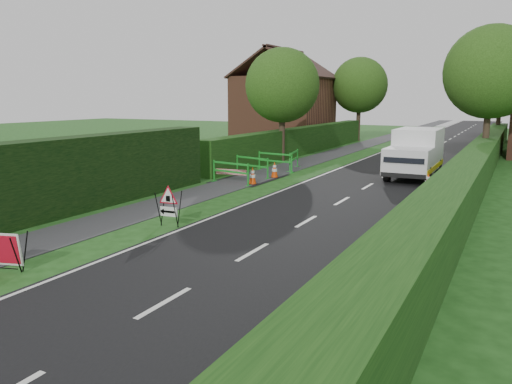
% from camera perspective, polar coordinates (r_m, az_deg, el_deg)
% --- Properties ---
extents(ground, '(120.00, 120.00, 0.00)m').
position_cam_1_polar(ground, '(13.01, -12.33, -6.42)').
color(ground, '#194112').
rests_on(ground, ground).
extents(road_surface, '(6.00, 90.00, 0.02)m').
position_cam_1_polar(road_surface, '(44.96, 20.64, 5.25)').
color(road_surface, black).
rests_on(road_surface, ground).
extents(footpath, '(2.00, 90.00, 0.02)m').
position_cam_1_polar(footpath, '(45.97, 13.80, 5.73)').
color(footpath, '#2D2D30').
rests_on(footpath, ground).
extents(hedge_west_near, '(1.10, 18.00, 2.50)m').
position_cam_1_polar(hedge_west_near, '(16.59, -25.71, -3.52)').
color(hedge_west_near, black).
rests_on(hedge_west_near, ground).
extents(hedge_west_far, '(1.00, 24.00, 1.80)m').
position_cam_1_polar(hedge_west_far, '(34.27, 5.17, 4.37)').
color(hedge_west_far, '#14380F').
rests_on(hedge_west_far, ground).
extents(hedge_east, '(1.20, 50.00, 1.50)m').
position_cam_1_polar(hedge_east, '(25.77, 23.93, 1.38)').
color(hedge_east, '#14380F').
rests_on(hedge_east, ground).
extents(house_west, '(7.50, 7.40, 7.88)m').
position_cam_1_polar(house_west, '(43.41, 3.20, 9.57)').
color(house_west, brown).
rests_on(house_west, ground).
extents(tree_nw, '(4.40, 4.40, 6.70)m').
position_cam_1_polar(tree_nw, '(30.25, 3.04, 12.06)').
color(tree_nw, '#2D2116').
rests_on(tree_nw, ground).
extents(tree_ne, '(5.20, 5.20, 7.79)m').
position_cam_1_polar(tree_ne, '(31.52, 25.30, 12.28)').
color(tree_ne, '#2D2116').
rests_on(tree_ne, ground).
extents(tree_fw, '(4.80, 4.80, 7.24)m').
position_cam_1_polar(tree_fw, '(45.28, 11.76, 11.86)').
color(tree_fw, '#2D2116').
rests_on(tree_fw, ground).
extents(tree_fe, '(4.20, 4.20, 6.33)m').
position_cam_1_polar(tree_fe, '(47.48, 26.20, 10.20)').
color(tree_fe, '#2D2116').
rests_on(tree_fe, ground).
extents(triangle_sign, '(0.79, 0.79, 1.05)m').
position_cam_1_polar(triangle_sign, '(14.90, -10.08, -1.24)').
color(triangle_sign, black).
rests_on(triangle_sign, ground).
extents(works_van, '(2.03, 5.08, 2.31)m').
position_cam_1_polar(works_van, '(24.96, 17.76, 4.35)').
color(works_van, silver).
rests_on(works_van, ground).
extents(traffic_cone_0, '(0.38, 0.38, 0.79)m').
position_cam_1_polar(traffic_cone_0, '(21.49, 19.06, 1.08)').
color(traffic_cone_0, black).
rests_on(traffic_cone_0, ground).
extents(traffic_cone_1, '(0.38, 0.38, 0.79)m').
position_cam_1_polar(traffic_cone_1, '(22.67, 20.57, 1.46)').
color(traffic_cone_1, black).
rests_on(traffic_cone_1, ground).
extents(traffic_cone_2, '(0.38, 0.38, 0.79)m').
position_cam_1_polar(traffic_cone_2, '(25.30, 21.18, 2.32)').
color(traffic_cone_2, black).
rests_on(traffic_cone_2, ground).
extents(traffic_cone_3, '(0.38, 0.38, 0.79)m').
position_cam_1_polar(traffic_cone_3, '(21.97, -0.39, 1.87)').
color(traffic_cone_3, black).
rests_on(traffic_cone_3, ground).
extents(traffic_cone_4, '(0.38, 0.38, 0.79)m').
position_cam_1_polar(traffic_cone_4, '(23.82, 2.14, 2.56)').
color(traffic_cone_4, black).
rests_on(traffic_cone_4, ground).
extents(ped_barrier_0, '(2.09, 0.72, 1.00)m').
position_cam_1_polar(ped_barrier_0, '(22.11, -2.92, 2.54)').
color(ped_barrier_0, '#1B9526').
rests_on(ped_barrier_0, ground).
extents(ped_barrier_1, '(2.08, 0.85, 1.00)m').
position_cam_1_polar(ped_barrier_1, '(24.07, -0.45, 3.22)').
color(ped_barrier_1, '#1B9526').
rests_on(ped_barrier_1, ground).
extents(ped_barrier_2, '(2.09, 0.62, 1.00)m').
position_cam_1_polar(ped_barrier_2, '(25.83, 2.20, 3.73)').
color(ped_barrier_2, '#1B9526').
rests_on(ped_barrier_2, ground).
extents(ped_barrier_3, '(0.76, 2.09, 1.00)m').
position_cam_1_polar(ped_barrier_3, '(26.63, 4.36, 3.92)').
color(ped_barrier_3, '#1B9526').
rests_on(ped_barrier_3, ground).
extents(redwhite_plank, '(1.49, 0.24, 0.25)m').
position_cam_1_polar(redwhite_plank, '(22.80, -2.88, 1.19)').
color(redwhite_plank, red).
rests_on(redwhite_plank, ground).
extents(hatchback_car, '(1.84, 3.80, 1.25)m').
position_cam_1_polar(hatchback_car, '(37.00, 17.38, 5.37)').
color(hatchback_car, silver).
rests_on(hatchback_car, ground).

